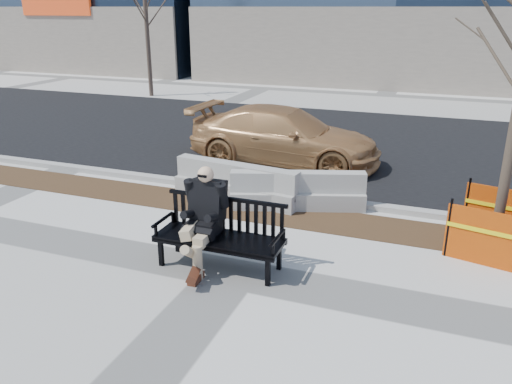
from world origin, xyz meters
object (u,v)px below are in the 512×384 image
jersey_barrier_left (237,200)px  jersey_barrier_right (297,208)px  seated_man (206,263)px  sedan (284,163)px  bench (220,267)px  tree_fence (493,251)px

jersey_barrier_left → jersey_barrier_right: (1.38, 0.01, 0.00)m
seated_man → sedan: (-0.55, 5.96, 0.00)m
bench → jersey_barrier_right: size_ratio=0.76×
jersey_barrier_left → tree_fence: bearing=-0.4°
jersey_barrier_right → jersey_barrier_left: bearing=162.0°
seated_man → tree_fence: tree_fence is taller
jersey_barrier_left → jersey_barrier_right: jersey_barrier_left is taller
tree_fence → jersey_barrier_left: tree_fence is taller
seated_man → jersey_barrier_left: seated_man is taller
bench → jersey_barrier_left: bench is taller
bench → tree_fence: 4.74m
bench → jersey_barrier_right: 2.99m
tree_fence → jersey_barrier_left: (-5.13, 0.74, 0.00)m
sedan → jersey_barrier_right: bearing=-154.8°
tree_fence → jersey_barrier_left: 5.19m
bench → tree_fence: size_ratio=0.41×
tree_fence → sedan: bearing=142.9°
bench → tree_fence: bearing=27.6°
seated_man → sedan: seated_man is taller
seated_man → jersey_barrier_left: (-0.66, 2.89, 0.00)m
sedan → tree_fence: bearing=-124.6°
tree_fence → sedan: tree_fence is taller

